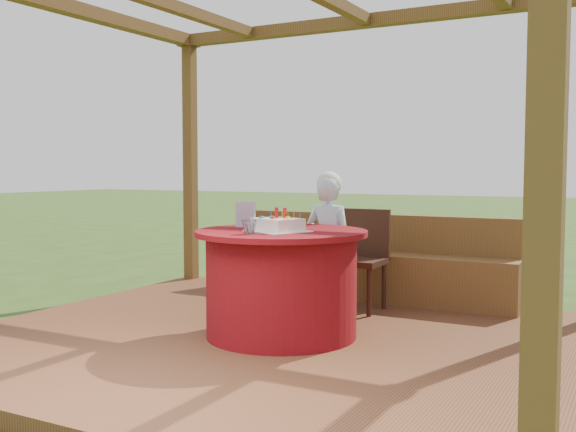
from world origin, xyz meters
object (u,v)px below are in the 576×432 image
at_px(gift_bag, 246,214).
at_px(drinking_glass, 249,227).
at_px(birthday_cake, 278,225).
at_px(table, 281,283).
at_px(bench, 360,270).
at_px(elderly_woman, 329,242).
at_px(chair, 362,254).

relative_size(gift_bag, drinking_glass, 1.85).
bearing_deg(birthday_cake, table, 106.16).
relative_size(bench, table, 2.36).
bearing_deg(bench, drinking_glass, -89.85).
bearing_deg(table, elderly_woman, 89.81).
bearing_deg(birthday_cake, chair, 84.40).
bearing_deg(gift_bag, drinking_glass, -75.65).
height_order(chair, elderly_woman, elderly_woman).
xyz_separation_m(bench, elderly_woman, (0.06, -0.85, 0.35)).
distance_m(table, drinking_glass, 0.57).
relative_size(chair, drinking_glass, 8.25).
height_order(chair, birthday_cake, birthday_cake).
distance_m(bench, chair, 0.59).
xyz_separation_m(bench, drinking_glass, (0.01, -2.04, 0.57)).
bearing_deg(table, bench, 91.91).
relative_size(table, elderly_woman, 1.04).
height_order(chair, gift_bag, gift_bag).
relative_size(bench, drinking_glass, 28.02).
relative_size(elderly_woman, drinking_glass, 11.38).
bearing_deg(drinking_glass, bench, 90.15).
bearing_deg(bench, chair, -66.71).
height_order(bench, chair, chair).
height_order(birthday_cake, gift_bag, gift_bag).
bearing_deg(birthday_cake, bench, 92.80).
relative_size(chair, birthday_cake, 1.86).
xyz_separation_m(chair, birthday_cake, (-0.13, -1.29, 0.35)).
relative_size(elderly_woman, gift_bag, 6.15).
relative_size(chair, elderly_woman, 0.73).
bearing_deg(drinking_glass, table, 82.13).
height_order(bench, birthday_cake, birthday_cake).
distance_m(bench, elderly_woman, 0.92).
distance_m(bench, drinking_glass, 2.12).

